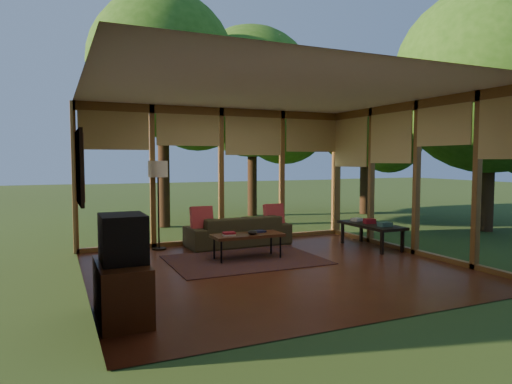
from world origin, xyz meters
name	(u,v)px	position (x,y,z in m)	size (l,w,h in m)	color
floor	(277,269)	(0.00, 0.00, 0.00)	(5.50, 5.50, 0.00)	#5F2A19
ceiling	(277,91)	(0.00, 0.00, 2.70)	(5.50, 5.50, 0.00)	white
wall_left	(83,185)	(-2.75, 0.00, 1.35)	(0.04, 5.00, 2.70)	silver
wall_front	(388,191)	(0.00, -2.50, 1.35)	(5.50, 0.04, 2.70)	silver
window_wall_back	(221,176)	(0.00, 2.50, 1.35)	(5.50, 0.12, 2.70)	brown
window_wall_right	(417,178)	(2.75, 0.00, 1.35)	(0.12, 5.00, 2.70)	brown
exterior_lawn	(369,204)	(8.00, 8.00, -0.01)	(40.00, 40.00, 0.00)	#304B1C
tree_nw	(162,66)	(-0.58, 5.16, 3.98)	(3.56, 3.56, 5.77)	#3A2515
tree_ne	(251,93)	(2.37, 6.46, 3.67)	(3.86, 3.86, 5.61)	#3A2515
tree_se	(488,80)	(6.07, 1.33, 3.49)	(4.27, 4.27, 5.63)	#3A2515
tree_far	(361,120)	(5.57, 5.35, 2.88)	(2.84, 2.84, 4.31)	#3A2515
rug	(245,260)	(-0.21, 0.75, 0.01)	(2.49, 1.76, 0.01)	brown
sofa	(238,231)	(0.16, 2.00, 0.29)	(2.00, 0.78, 0.58)	#3D371E
pillow_left	(202,218)	(-0.59, 1.95, 0.59)	(0.41, 0.14, 0.41)	maroon
pillow_right	(274,214)	(0.91, 1.95, 0.58)	(0.40, 0.13, 0.40)	maroon
ct_book_lower	(229,235)	(-0.49, 0.77, 0.44)	(0.19, 0.14, 0.03)	beige
ct_book_upper	(229,233)	(-0.49, 0.77, 0.47)	(0.19, 0.15, 0.03)	maroon
ct_book_side	(259,231)	(0.11, 0.90, 0.44)	(0.21, 0.16, 0.03)	black
ct_bowl	(253,232)	(-0.09, 0.72, 0.46)	(0.16, 0.16, 0.07)	black
media_cabinet	(122,290)	(-2.47, -1.31, 0.30)	(0.50, 1.00, 0.60)	#502A16
television	(123,238)	(-2.45, -1.31, 0.85)	(0.45, 0.55, 0.50)	black
console_book_a	(385,224)	(2.40, 0.39, 0.50)	(0.22, 0.16, 0.08)	#376058
console_book_b	(369,221)	(2.40, 0.84, 0.50)	(0.20, 0.15, 0.09)	maroon
console_book_c	(357,220)	(2.40, 1.24, 0.48)	(0.21, 0.15, 0.06)	beige
floor_lamp	(158,174)	(-1.33, 2.24, 1.41)	(0.36, 0.36, 1.65)	black
coffee_table	(247,236)	(-0.14, 0.82, 0.39)	(1.20, 0.50, 0.43)	#502A16
side_console	(371,226)	(2.40, 0.79, 0.41)	(0.60, 1.40, 0.46)	black
wall_painting	(80,167)	(-2.71, 1.40, 1.55)	(0.06, 1.35, 1.15)	black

